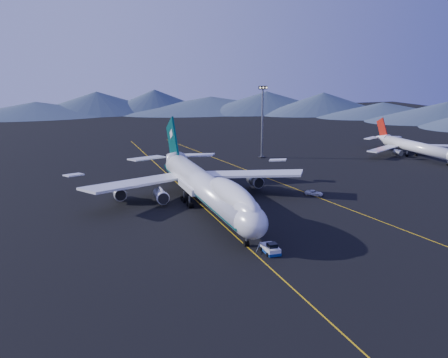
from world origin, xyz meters
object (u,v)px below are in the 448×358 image
object	(u,v)px
pushback_tug	(270,249)
second_jet	(413,146)
boeing_747	(205,186)
service_van	(314,193)
floodlight_mast	(262,122)

from	to	relation	value
pushback_tug	second_jet	xyz separation A→B (m)	(91.14, 69.78, 3.17)
boeing_747	second_jet	xyz separation A→B (m)	(94.14, 38.43, -1.97)
boeing_747	service_van	world-z (taller)	boeing_747
boeing_747	second_jet	world-z (taller)	boeing_747
pushback_tug	second_jet	size ratio (longest dim) A/B	0.11
second_jet	service_van	bearing A→B (deg)	-166.91
boeing_747	service_van	bearing A→B (deg)	3.91
service_van	boeing_747	bearing A→B (deg)	142.91
pushback_tug	floodlight_mast	world-z (taller)	floodlight_mast
second_jet	floodlight_mast	size ratio (longest dim) A/B	1.69
second_jet	floodlight_mast	xyz separation A→B (m)	(-54.45, 17.24, 9.53)
boeing_747	floodlight_mast	distance (m)	68.78
service_van	floodlight_mast	distance (m)	55.62
second_jet	boeing_747	bearing A→B (deg)	-174.75
pushback_tug	floodlight_mast	size ratio (longest dim) A/B	0.19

